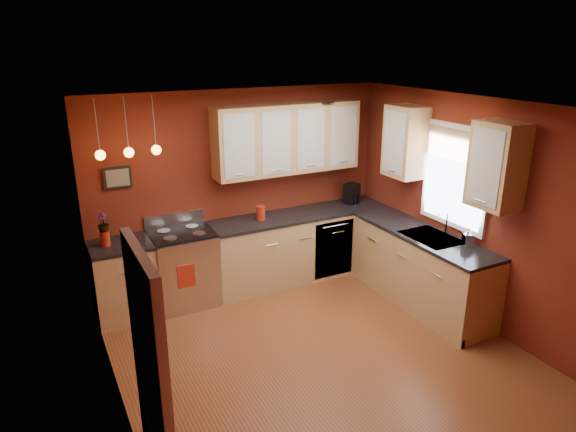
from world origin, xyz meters
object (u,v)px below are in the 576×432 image
gas_range (184,268)px  soap_pump (468,237)px  coffee_maker (352,194)px  red_canister (261,213)px  sink (432,239)px

gas_range → soap_pump: 3.41m
gas_range → coffee_maker: size_ratio=3.86×
red_canister → gas_range: bearing=179.9°
gas_range → sink: (2.62, -1.50, 0.43)m
gas_range → red_canister: red_canister is taller
coffee_maker → red_canister: bearing=162.7°
gas_range → red_canister: bearing=-0.1°
gas_range → sink: size_ratio=1.59×
red_canister → coffee_maker: coffee_maker is taller
gas_range → coffee_maker: coffee_maker is taller
gas_range → coffee_maker: (2.52, 0.05, 0.59)m
gas_range → sink: 3.05m
sink → coffee_maker: 1.56m
gas_range → soap_pump: soap_pump is taller
sink → soap_pump: sink is taller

